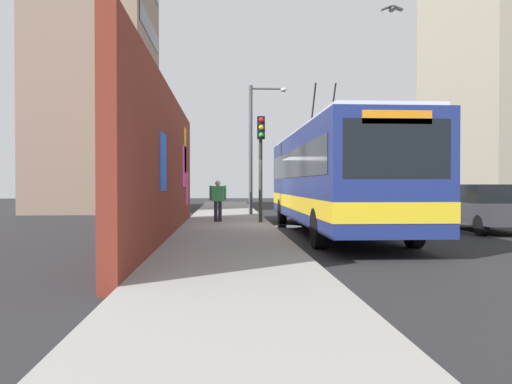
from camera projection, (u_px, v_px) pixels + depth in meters
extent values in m
plane|color=#232326|center=(272.00, 229.00, 18.40)|extent=(80.00, 80.00, 0.00)
cube|color=gray|center=(227.00, 227.00, 18.30)|extent=(48.00, 3.20, 0.15)
cube|color=maroon|center=(167.00, 166.00, 14.78)|extent=(15.22, 0.30, 4.23)
cube|color=#F2338C|center=(184.00, 166.00, 19.16)|extent=(1.73, 0.02, 1.52)
cube|color=yellow|center=(185.00, 150.00, 19.53)|extent=(0.92, 0.02, 1.69)
cube|color=blue|center=(163.00, 162.00, 12.52)|extent=(1.17, 0.02, 1.40)
cube|color=#F2338C|center=(187.00, 188.00, 20.45)|extent=(1.03, 0.02, 1.32)
cube|color=gray|center=(97.00, 25.00, 30.50)|extent=(8.84, 6.10, 21.98)
cube|color=black|center=(150.00, 137.00, 30.79)|extent=(7.51, 0.04, 1.10)
cube|color=black|center=(150.00, 83.00, 30.74)|extent=(7.51, 0.04, 1.10)
cube|color=black|center=(150.00, 29.00, 30.69)|extent=(7.51, 0.04, 1.10)
cube|color=navy|center=(333.00, 177.00, 16.72)|extent=(12.49, 2.64, 2.75)
cube|color=silver|center=(333.00, 132.00, 16.69)|extent=(11.99, 2.43, 0.12)
cube|color=yellow|center=(333.00, 202.00, 16.73)|extent=(12.51, 2.66, 0.44)
cube|color=black|center=(397.00, 149.00, 10.50)|extent=(0.04, 2.24, 1.24)
cube|color=black|center=(333.00, 164.00, 16.71)|extent=(11.49, 2.67, 0.88)
cube|color=orange|center=(397.00, 117.00, 10.50)|extent=(0.06, 1.45, 0.28)
cylinder|color=black|center=(332.00, 114.00, 18.57)|extent=(1.43, 0.06, 2.00)
cylinder|color=black|center=(312.00, 114.00, 18.53)|extent=(1.43, 0.06, 2.00)
cylinder|color=black|center=(414.00, 228.00, 12.82)|extent=(1.00, 0.28, 1.00)
cylinder|color=black|center=(318.00, 228.00, 12.68)|extent=(1.00, 0.28, 1.00)
cylinder|color=black|center=(341.00, 211.00, 20.80)|extent=(1.00, 0.28, 1.00)
cylinder|color=black|center=(282.00, 211.00, 20.65)|extent=(1.00, 0.28, 1.00)
cube|color=#38383D|center=(484.00, 212.00, 17.33)|extent=(4.31, 1.86, 0.66)
cube|color=black|center=(483.00, 193.00, 17.41)|extent=(2.58, 1.67, 0.60)
cylinder|color=black|center=(481.00, 225.00, 15.87)|extent=(0.64, 0.22, 0.64)
cylinder|color=black|center=(486.00, 219.00, 18.81)|extent=(0.64, 0.22, 0.64)
cylinder|color=black|center=(442.00, 219.00, 18.70)|extent=(0.64, 0.22, 0.64)
cube|color=#B7B7BC|center=(417.00, 205.00, 23.41)|extent=(4.42, 1.73, 0.66)
cube|color=black|center=(416.00, 191.00, 23.49)|extent=(2.65, 1.55, 0.60)
cylinder|color=black|center=(447.00, 214.00, 22.01)|extent=(0.64, 0.22, 0.64)
cylinder|color=black|center=(412.00, 214.00, 21.91)|extent=(0.64, 0.22, 0.64)
cylinder|color=black|center=(421.00, 210.00, 24.92)|extent=(0.64, 0.22, 0.64)
cylinder|color=black|center=(390.00, 210.00, 24.82)|extent=(0.64, 0.22, 0.64)
cube|color=navy|center=(381.00, 201.00, 28.68)|extent=(4.87, 1.77, 0.66)
cube|color=black|center=(381.00, 190.00, 28.77)|extent=(2.92, 1.59, 0.60)
cylinder|color=black|center=(405.00, 208.00, 27.13)|extent=(0.64, 0.22, 0.64)
cylinder|color=black|center=(376.00, 208.00, 27.03)|extent=(0.64, 0.22, 0.64)
cylinder|color=black|center=(386.00, 206.00, 30.34)|extent=(0.64, 0.22, 0.64)
cylinder|color=black|center=(360.00, 206.00, 30.24)|extent=(0.64, 0.22, 0.64)
cylinder|color=#1E1E2D|center=(220.00, 211.00, 19.82)|extent=(0.14, 0.14, 0.78)
cylinder|color=#1E1E2D|center=(216.00, 211.00, 19.81)|extent=(0.14, 0.14, 0.78)
cube|color=#338C4C|center=(218.00, 194.00, 19.80)|extent=(0.22, 0.46, 0.59)
cylinder|color=#338C4C|center=(225.00, 193.00, 19.82)|extent=(0.09, 0.09, 0.56)
cylinder|color=#338C4C|center=(211.00, 193.00, 19.79)|extent=(0.09, 0.09, 0.56)
sphere|color=tan|center=(218.00, 183.00, 19.80)|extent=(0.21, 0.21, 0.21)
cylinder|color=#2D382D|center=(261.00, 169.00, 19.38)|extent=(0.14, 0.14, 3.98)
cube|color=black|center=(261.00, 128.00, 19.13)|extent=(0.20, 0.28, 0.84)
sphere|color=red|center=(261.00, 120.00, 19.02)|extent=(0.18, 0.18, 0.18)
sphere|color=yellow|center=(261.00, 127.00, 19.02)|extent=(0.18, 0.18, 0.18)
sphere|color=green|center=(261.00, 135.00, 19.03)|extent=(0.18, 0.18, 0.18)
cylinder|color=#4C4C51|center=(251.00, 150.00, 24.71)|extent=(0.18, 0.18, 6.17)
cylinder|color=#4C4C51|center=(267.00, 89.00, 24.72)|extent=(0.10, 1.58, 0.10)
ellipsoid|color=silver|center=(284.00, 90.00, 24.76)|extent=(0.44, 0.28, 0.20)
ellipsoid|color=#47474C|center=(392.00, 9.00, 13.21)|extent=(0.32, 0.14, 0.12)
cube|color=#47474C|center=(397.00, 8.00, 13.22)|extent=(0.20, 0.27, 0.11)
cube|color=#47474C|center=(387.00, 8.00, 13.20)|extent=(0.20, 0.27, 0.11)
cylinder|color=black|center=(286.00, 226.00, 19.37)|extent=(1.20, 1.20, 0.00)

